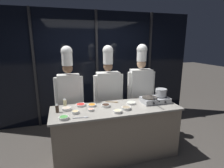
% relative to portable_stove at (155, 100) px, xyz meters
% --- Properties ---
extents(ground_plane, '(24.00, 24.00, 0.00)m').
position_rel_portable_stove_xyz_m(ground_plane, '(-0.76, -0.05, -0.94)').
color(ground_plane, '#47423D').
extents(window_wall_back, '(5.03, 0.09, 2.70)m').
position_rel_portable_stove_xyz_m(window_wall_back, '(-0.76, 1.57, 0.41)').
color(window_wall_back, black).
rests_on(window_wall_back, ground_plane).
extents(demo_counter, '(2.16, 0.73, 0.90)m').
position_rel_portable_stove_xyz_m(demo_counter, '(-0.76, -0.05, -0.50)').
color(demo_counter, gray).
rests_on(demo_counter, ground_plane).
extents(portable_stove, '(0.50, 0.32, 0.10)m').
position_rel_portable_stove_xyz_m(portable_stove, '(0.00, 0.00, 0.00)').
color(portable_stove, '#B2B5BA').
rests_on(portable_stove, demo_counter).
extents(frying_pan, '(0.27, 0.47, 0.05)m').
position_rel_portable_stove_xyz_m(frying_pan, '(-0.11, -0.00, 0.08)').
color(frying_pan, '#38332D').
rests_on(frying_pan, portable_stove).
extents(stock_pot, '(0.22, 0.20, 0.14)m').
position_rel_portable_stove_xyz_m(stock_pot, '(0.11, 0.00, 0.13)').
color(stock_pot, '#B7BABF').
rests_on(stock_pot, portable_stove).
extents(squeeze_bottle_soy, '(0.05, 0.05, 0.15)m').
position_rel_portable_stove_xyz_m(squeeze_bottle_soy, '(-1.71, 0.01, 0.02)').
color(squeeze_bottle_soy, '#332319').
rests_on(squeeze_bottle_soy, demo_counter).
extents(squeeze_bottle_oil, '(0.05, 0.05, 0.16)m').
position_rel_portable_stove_xyz_m(squeeze_bottle_oil, '(-1.59, 0.23, 0.03)').
color(squeeze_bottle_oil, beige).
rests_on(squeeze_bottle_oil, demo_counter).
extents(prep_bowl_ginger, '(0.12, 0.12, 0.04)m').
position_rel_portable_stove_xyz_m(prep_bowl_ginger, '(-1.44, -0.11, -0.03)').
color(prep_bowl_ginger, white).
rests_on(prep_bowl_ginger, demo_counter).
extents(prep_bowl_shrimp, '(0.10, 0.10, 0.04)m').
position_rel_portable_stove_xyz_m(prep_bowl_shrimp, '(-1.19, -0.07, -0.03)').
color(prep_bowl_shrimp, white).
rests_on(prep_bowl_shrimp, demo_counter).
extents(prep_bowl_soy_glaze, '(0.15, 0.15, 0.04)m').
position_rel_portable_stove_xyz_m(prep_bowl_soy_glaze, '(-0.92, 0.03, -0.03)').
color(prep_bowl_soy_glaze, white).
rests_on(prep_bowl_soy_glaze, demo_counter).
extents(prep_bowl_noodles, '(0.14, 0.14, 0.04)m').
position_rel_portable_stove_xyz_m(prep_bowl_noodles, '(-0.81, -0.27, -0.02)').
color(prep_bowl_noodles, white).
rests_on(prep_bowl_noodles, demo_counter).
extents(prep_bowl_scallions, '(0.15, 0.15, 0.04)m').
position_rel_portable_stove_xyz_m(prep_bowl_scallions, '(-1.62, -0.28, -0.03)').
color(prep_bowl_scallions, white).
rests_on(prep_bowl_scallions, demo_counter).
extents(prep_bowl_mushrooms, '(0.16, 0.16, 0.04)m').
position_rel_portable_stove_xyz_m(prep_bowl_mushrooms, '(-0.63, -0.18, -0.02)').
color(prep_bowl_mushrooms, white).
rests_on(prep_bowl_mushrooms, demo_counter).
extents(prep_bowl_carrots, '(0.14, 0.14, 0.04)m').
position_rel_portable_stove_xyz_m(prep_bowl_carrots, '(-1.15, 0.13, -0.03)').
color(prep_bowl_carrots, white).
rests_on(prep_bowl_carrots, demo_counter).
extents(prep_bowl_bell_pepper, '(0.17, 0.17, 0.04)m').
position_rel_portable_stove_xyz_m(prep_bowl_bell_pepper, '(-1.33, 0.19, -0.03)').
color(prep_bowl_bell_pepper, white).
rests_on(prep_bowl_bell_pepper, demo_counter).
extents(prep_bowl_bean_sprouts, '(0.16, 0.16, 0.04)m').
position_rel_portable_stove_xyz_m(prep_bowl_bean_sprouts, '(-0.45, 0.05, -0.03)').
color(prep_bowl_bean_sprouts, white).
rests_on(prep_bowl_bean_sprouts, demo_counter).
extents(prep_bowl_chicken, '(0.15, 0.15, 0.05)m').
position_rel_portable_stove_xyz_m(prep_bowl_chicken, '(-1.57, 0.06, -0.02)').
color(prep_bowl_chicken, white).
rests_on(prep_bowl_chicken, demo_counter).
extents(serving_spoon_slotted, '(0.22, 0.14, 0.02)m').
position_rel_portable_stove_xyz_m(serving_spoon_slotted, '(-0.72, 0.21, -0.04)').
color(serving_spoon_slotted, olive).
rests_on(serving_spoon_slotted, demo_counter).
extents(serving_spoon_solid, '(0.23, 0.05, 0.02)m').
position_rel_portable_stove_xyz_m(serving_spoon_solid, '(-1.34, -0.31, -0.04)').
color(serving_spoon_solid, '#B2B5BA').
rests_on(serving_spoon_solid, demo_counter).
extents(chef_head, '(0.53, 0.21, 1.91)m').
position_rel_portable_stove_xyz_m(chef_head, '(-1.50, 0.57, 0.16)').
color(chef_head, '#232326').
rests_on(chef_head, ground_plane).
extents(chef_sous, '(0.61, 0.25, 1.91)m').
position_rel_portable_stove_xyz_m(chef_sous, '(-0.72, 0.63, 0.13)').
color(chef_sous, '#232326').
rests_on(chef_sous, ground_plane).
extents(chef_line, '(0.58, 0.29, 1.94)m').
position_rel_portable_stove_xyz_m(chef_line, '(-0.02, 0.57, 0.16)').
color(chef_line, '#2D3856').
rests_on(chef_line, ground_plane).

